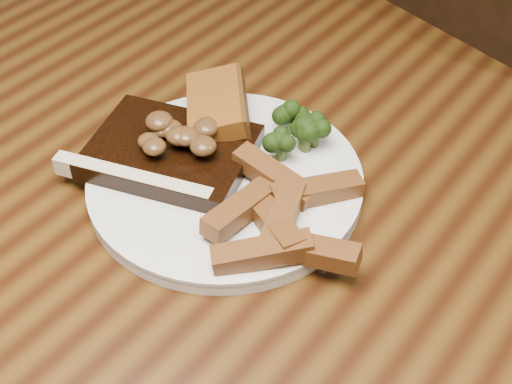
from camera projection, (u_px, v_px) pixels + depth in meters
dining_table at (269, 283)px, 0.74m from camera, size 1.60×0.90×0.75m
chair_far at (448, 119)px, 1.18m from camera, size 0.53×0.53×0.92m
plate at (226, 183)px, 0.71m from camera, size 0.28×0.28×0.01m
steak at (171, 153)px, 0.71m from camera, size 0.19×0.16×0.02m
steak_bone at (133, 184)px, 0.68m from camera, size 0.16×0.07×0.02m
mushroom_pile at (178, 136)px, 0.69m from camera, size 0.08×0.08×0.03m
garlic_bread at (216, 119)px, 0.75m from camera, size 0.11×0.11×0.02m
potato_wedges at (277, 212)px, 0.65m from camera, size 0.11×0.11×0.02m
broccoli_cluster at (304, 135)px, 0.72m from camera, size 0.06×0.06×0.04m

